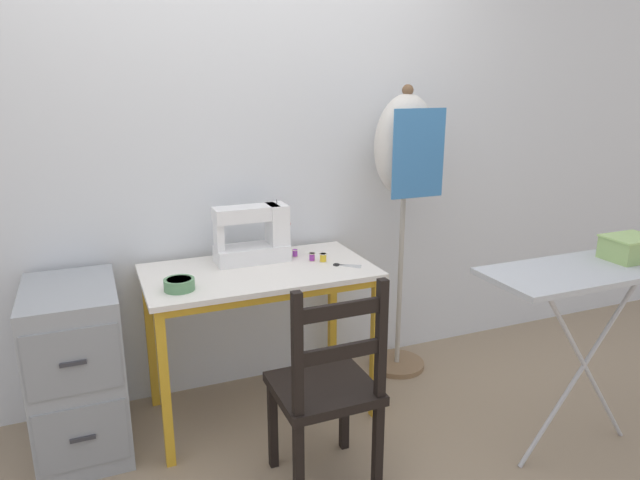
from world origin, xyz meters
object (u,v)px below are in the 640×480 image
at_px(wooden_chair, 327,390).
at_px(sewing_machine, 255,235).
at_px(thread_spool_mid_table, 312,257).
at_px(thread_spool_far_edge, 323,258).
at_px(storage_box, 630,248).
at_px(filing_cabinet, 78,369).
at_px(ironing_board, 596,277).
at_px(dress_form, 405,161).
at_px(fabric_bowl, 179,284).
at_px(thread_spool_near_machine, 295,253).
at_px(scissors, 343,265).

bearing_deg(wooden_chair, sewing_machine, 94.27).
bearing_deg(thread_spool_mid_table, thread_spool_far_edge, -36.74).
xyz_separation_m(thread_spool_mid_table, storage_box, (1.12, -0.87, 0.16)).
distance_m(thread_spool_far_edge, wooden_chair, 0.75).
height_order(filing_cabinet, storage_box, storage_box).
distance_m(ironing_board, storage_box, 0.22).
xyz_separation_m(filing_cabinet, storage_box, (2.25, -0.88, 0.55)).
bearing_deg(dress_form, ironing_board, -70.98).
bearing_deg(fabric_bowl, thread_spool_mid_table, 13.28).
bearing_deg(storage_box, thread_spool_near_machine, 140.49).
bearing_deg(wooden_chair, dress_form, 44.51).
bearing_deg(dress_form, thread_spool_far_edge, -164.63).
bearing_deg(scissors, thread_spool_far_edge, 124.53).
xyz_separation_m(fabric_bowl, dress_form, (1.26, 0.27, 0.43)).
height_order(scissors, thread_spool_far_edge, thread_spool_far_edge).
height_order(sewing_machine, fabric_bowl, sewing_machine).
xyz_separation_m(fabric_bowl, filing_cabinet, (-0.45, 0.17, -0.40)).
distance_m(scissors, dress_form, 0.70).
bearing_deg(wooden_chair, thread_spool_far_edge, 68.49).
relative_size(sewing_machine, thread_spool_near_machine, 9.83).
height_order(thread_spool_far_edge, ironing_board, ironing_board).
distance_m(thread_spool_near_machine, thread_spool_far_edge, 0.17).
relative_size(filing_cabinet, storage_box, 3.61).
height_order(thread_spool_near_machine, thread_spool_far_edge, thread_spool_far_edge).
distance_m(fabric_bowl, wooden_chair, 0.77).
bearing_deg(fabric_bowl, thread_spool_near_machine, 22.49).
xyz_separation_m(filing_cabinet, ironing_board, (2.06, -0.90, 0.45)).
distance_m(thread_spool_far_edge, ironing_board, 1.23).
xyz_separation_m(thread_spool_mid_table, wooden_chair, (-0.20, -0.66, -0.34)).
bearing_deg(ironing_board, thread_spool_far_edge, 135.96).
bearing_deg(filing_cabinet, dress_form, 3.55).
height_order(thread_spool_mid_table, storage_box, storage_box).
relative_size(fabric_bowl, scissors, 1.04).
distance_m(sewing_machine, ironing_board, 1.55).
distance_m(wooden_chair, dress_form, 1.35).
xyz_separation_m(thread_spool_mid_table, dress_form, (0.58, 0.11, 0.43)).
relative_size(filing_cabinet, ironing_board, 0.77).
relative_size(thread_spool_far_edge, dress_form, 0.03).
xyz_separation_m(thread_spool_near_machine, wooden_chair, (-0.14, -0.75, -0.34)).
bearing_deg(thread_spool_mid_table, filing_cabinet, 179.62).
distance_m(fabric_bowl, thread_spool_mid_table, 0.70).
height_order(wooden_chair, storage_box, storage_box).
xyz_separation_m(fabric_bowl, thread_spool_near_machine, (0.62, 0.26, -0.01)).
xyz_separation_m(sewing_machine, thread_spool_far_edge, (0.30, -0.15, -0.11)).
height_order(thread_spool_near_machine, thread_spool_mid_table, thread_spool_mid_table).
distance_m(filing_cabinet, storage_box, 2.48).
bearing_deg(filing_cabinet, ironing_board, -23.54).
bearing_deg(sewing_machine, ironing_board, -40.17).
height_order(fabric_bowl, thread_spool_mid_table, fabric_bowl).
height_order(thread_spool_far_edge, storage_box, storage_box).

